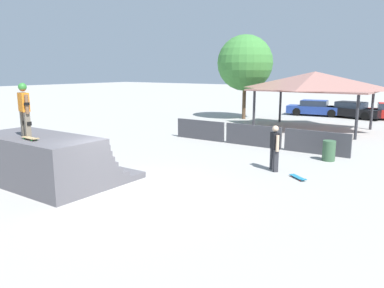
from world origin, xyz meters
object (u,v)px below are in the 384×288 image
bystander_walking (275,146)px  trash_bin (329,151)px  parked_car_black (352,110)px  skater_on_deck (24,106)px  parked_car_blue (315,108)px  skateboard_on_ground (298,177)px  tree_beside_pavilion (245,63)px  skateboard_on_deck (31,138)px

bystander_walking → trash_bin: bearing=-65.8°
bystander_walking → parked_car_black: (-1.34, 18.48, -0.35)m
skater_on_deck → parked_car_blue: (1.45, 24.76, -2.01)m
skateboard_on_ground → trash_bin: size_ratio=0.90×
skater_on_deck → parked_car_black: 25.35m
bystander_walking → tree_beside_pavilion: 15.63m
trash_bin → parked_car_blue: (-5.43, 15.56, 0.18)m
skateboard_on_ground → parked_car_black: parked_car_black is taller
skater_on_deck → bystander_walking: bearing=62.2°
skater_on_deck → skateboard_on_deck: bearing=-6.4°
skater_on_deck → parked_car_black: skater_on_deck is taller
parked_car_black → skateboard_on_deck: bearing=-87.0°
bystander_walking → tree_beside_pavilion: bearing=-10.1°
skater_on_deck → parked_car_blue: bearing=100.1°
parked_car_blue → parked_car_black: 2.86m
parked_car_blue → parked_car_black: (2.85, 0.14, 0.00)m
bystander_walking → parked_car_blue: (-4.19, 18.34, -0.35)m
skater_on_deck → skateboard_on_deck: skater_on_deck is taller
skateboard_on_ground → parked_car_blue: parked_car_blue is taller
trash_bin → tree_beside_pavilion: bearing=132.2°
skater_on_deck → tree_beside_pavilion: bearing=110.5°
tree_beside_pavilion → skateboard_on_ground: bearing=-55.9°
parked_car_black → trash_bin: bearing=-69.1°
skater_on_deck → skateboard_on_ground: bearing=54.3°
skateboard_on_deck → skater_on_deck: bearing=165.2°
skateboard_on_ground → trash_bin: (0.09, 3.35, 0.37)m
bystander_walking → skateboard_on_ground: 1.56m
tree_beside_pavilion → parked_car_black: bearing=39.3°
skater_on_deck → tree_beside_pavilion: size_ratio=0.27×
tree_beside_pavilion → trash_bin: size_ratio=7.47×
parked_car_black → tree_beside_pavilion: bearing=-129.1°
tree_beside_pavilion → skateboard_on_deck: bearing=-81.6°
bystander_walking → skateboard_on_deck: bearing=100.4°
bystander_walking → trash_bin: size_ratio=2.01×
trash_bin → parked_car_blue: size_ratio=0.18×
bystander_walking → parked_car_black: 18.53m
skateboard_on_deck → trash_bin: (6.36, 9.39, -1.26)m
skateboard_on_deck → trash_bin: skateboard_on_deck is taller
parked_car_blue → parked_car_black: same height
tree_beside_pavilion → skater_on_deck: bearing=-83.0°
bystander_walking → trash_bin: (1.24, 2.78, -0.53)m
skateboard_on_deck → trash_bin: bearing=61.0°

